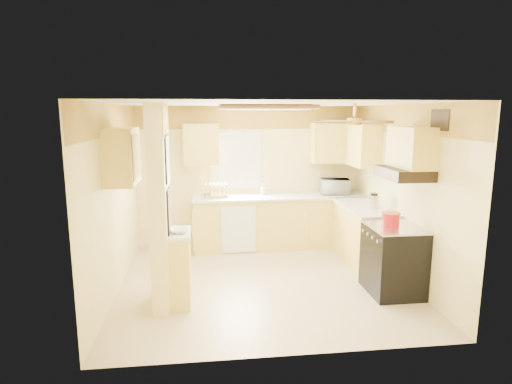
{
  "coord_description": "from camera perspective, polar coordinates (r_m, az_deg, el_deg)",
  "views": [
    {
      "loc": [
        -0.8,
        -5.72,
        2.39
      ],
      "look_at": [
        -0.06,
        0.35,
        1.25
      ],
      "focal_mm": 30.0,
      "sensor_mm": 36.0,
      "label": 1
    }
  ],
  "objects": [
    {
      "name": "wall_right",
      "position": [
        6.47,
        18.86,
        -0.15
      ],
      "size": [
        0.0,
        3.8,
        3.8
      ],
      "primitive_type": "plane",
      "rotation": [
        1.57,
        0.0,
        -1.57
      ],
      "color": "#F4E295",
      "rests_on": "floor"
    },
    {
      "name": "lower_cabinets_back",
      "position": [
        7.68,
        3.07,
        -4.07
      ],
      "size": [
        3.0,
        0.6,
        0.9
      ],
      "primitive_type": "cube",
      "color": "#F2D765",
      "rests_on": "floor"
    },
    {
      "name": "dishwasher_panel",
      "position": [
        7.3,
        -2.34,
        -5.01
      ],
      "size": [
        0.58,
        0.02,
        0.8
      ],
      "primitive_type": "cube",
      "color": "white",
      "rests_on": "lower_cabinets_back"
    },
    {
      "name": "upper_cab_right",
      "position": [
        7.47,
        13.77,
        6.13
      ],
      "size": [
        0.35,
        1.0,
        0.7
      ],
      "primitive_type": "cube",
      "color": "#F2D765",
      "rests_on": "wall_right"
    },
    {
      "name": "floor",
      "position": [
        6.25,
        0.99,
        -11.91
      ],
      "size": [
        4.0,
        4.0,
        0.0
      ],
      "primitive_type": "plane",
      "color": "#CEB68E",
      "rests_on": "ground"
    },
    {
      "name": "utensil_crock",
      "position": [
        7.64,
        0.98,
        0.13
      ],
      "size": [
        0.1,
        0.1,
        0.2
      ],
      "color": "white",
      "rests_on": "countertop_back"
    },
    {
      "name": "window",
      "position": [
        7.67,
        -2.76,
        4.28
      ],
      "size": [
        0.92,
        0.02,
        1.02
      ],
      "color": "white",
      "rests_on": "wall_back"
    },
    {
      "name": "countertop_back",
      "position": [
        7.57,
        3.12,
        -0.64
      ],
      "size": [
        3.04,
        0.64,
        0.04
      ],
      "primitive_type": "cube",
      "color": "silver",
      "rests_on": "lower_cabinets_back"
    },
    {
      "name": "microwave",
      "position": [
        7.81,
        10.49,
        0.73
      ],
      "size": [
        0.55,
        0.42,
        0.28
      ],
      "primitive_type": "imported",
      "rotation": [
        0.0,
        0.0,
        2.97
      ],
      "color": "white",
      "rests_on": "countertop_back"
    },
    {
      "name": "ceiling_fan",
      "position": [
        5.33,
        12.98,
        9.2
      ],
      "size": [
        1.15,
        1.15,
        0.26
      ],
      "color": "gold",
      "rests_on": "ceiling"
    },
    {
      "name": "stove",
      "position": [
        6.04,
        17.82,
        -8.56
      ],
      "size": [
        0.68,
        0.77,
        0.92
      ],
      "color": "black",
      "rests_on": "floor"
    },
    {
      "name": "kettle",
      "position": [
        6.75,
        15.43,
        -1.23
      ],
      "size": [
        0.16,
        0.16,
        0.24
      ],
      "color": "silver",
      "rests_on": "countertop_right"
    },
    {
      "name": "ledge_top",
      "position": [
        5.38,
        -10.21,
        -5.43
      ],
      "size": [
        0.28,
        0.58,
        0.04
      ],
      "primitive_type": "cube",
      "color": "silver",
      "rests_on": "partition_ledge"
    },
    {
      "name": "wall_left",
      "position": [
        5.95,
        -18.41,
        -1.0
      ],
      "size": [
        0.0,
        3.8,
        3.8
      ],
      "primitive_type": "plane",
      "rotation": [
        1.57,
        0.0,
        1.57
      ],
      "color": "#F4E295",
      "rests_on": "floor"
    },
    {
      "name": "dutch_oven",
      "position": [
        5.96,
        17.53,
        -3.41
      ],
      "size": [
        0.25,
        0.25,
        0.16
      ],
      "color": "red",
      "rests_on": "stove"
    },
    {
      "name": "bowl",
      "position": [
        5.32,
        -10.13,
        -5.11
      ],
      "size": [
        0.25,
        0.25,
        0.05
      ],
      "primitive_type": "imported",
      "rotation": [
        0.0,
        0.0,
        0.17
      ],
      "color": "white",
      "rests_on": "ledge_top"
    },
    {
      "name": "poster_nashville",
      "position": [
        5.32,
        -11.48,
        -2.55
      ],
      "size": [
        0.02,
        0.42,
        0.57
      ],
      "color": "black",
      "rests_on": "partition_column"
    },
    {
      "name": "ceiling",
      "position": [
        5.78,
        1.07,
        11.67
      ],
      "size": [
        4.0,
        4.0,
        0.0
      ],
      "primitive_type": "plane",
      "rotation": [
        3.14,
        0.0,
        0.0
      ],
      "color": "white",
      "rests_on": "wall_back"
    },
    {
      "name": "upper_cab_over_stove",
      "position": [
        5.81,
        20.05,
        5.61
      ],
      "size": [
        0.35,
        0.76,
        0.52
      ],
      "primitive_type": "cube",
      "color": "#F2D765",
      "rests_on": "wall_right"
    },
    {
      "name": "upper_cab_back_left",
      "position": [
        7.46,
        -7.32,
        6.34
      ],
      "size": [
        0.6,
        0.35,
        0.7
      ],
      "primitive_type": "cube",
      "color": "#F2D765",
      "rests_on": "wall_back"
    },
    {
      "name": "wall_back",
      "position": [
        7.75,
        -0.91,
        2.11
      ],
      "size": [
        4.0,
        0.0,
        4.0
      ],
      "primitive_type": "plane",
      "rotation": [
        1.57,
        0.0,
        0.0
      ],
      "color": "#F4E295",
      "rests_on": "floor"
    },
    {
      "name": "wall_front",
      "position": [
        4.06,
        4.72,
        -5.73
      ],
      "size": [
        4.0,
        0.0,
        4.0
      ],
      "primitive_type": "plane",
      "rotation": [
        -1.57,
        0.0,
        0.0
      ],
      "color": "#F4E295",
      "rests_on": "floor"
    },
    {
      "name": "vent_grate",
      "position": [
        5.56,
        23.35,
        8.81
      ],
      "size": [
        0.02,
        0.4,
        0.25
      ],
      "primitive_type": "cube",
      "color": "black",
      "rests_on": "wall_right"
    },
    {
      "name": "wallpaper_border",
      "position": [
        7.64,
        -0.91,
        9.9
      ],
      "size": [
        4.0,
        0.02,
        0.4
      ],
      "primitive_type": "cube",
      "color": "yellow",
      "rests_on": "wall_back"
    },
    {
      "name": "upper_cab_left_wall",
      "position": [
        5.59,
        -17.5,
        4.55
      ],
      "size": [
        0.35,
        0.75,
        0.7
      ],
      "primitive_type": "cube",
      "color": "#F2D765",
      "rests_on": "wall_left"
    },
    {
      "name": "dish_rack",
      "position": [
        7.47,
        -5.39,
        -0.01
      ],
      "size": [
        0.43,
        0.34,
        0.23
      ],
      "color": "tan",
      "rests_on": "countertop_back"
    },
    {
      "name": "upper_cab_back_right",
      "position": [
        7.82,
        10.65,
        6.44
      ],
      "size": [
        0.9,
        0.35,
        0.7
      ],
      "primitive_type": "cube",
      "color": "#F2D765",
      "rests_on": "wall_back"
    },
    {
      "name": "poster_menu",
      "position": [
        5.22,
        -11.74,
        4.42
      ],
      "size": [
        0.02,
        0.42,
        0.57
      ],
      "color": "black",
      "rests_on": "partition_column"
    },
    {
      "name": "countertop_right",
      "position": [
        6.95,
        14.27,
        -1.97
      ],
      "size": [
        0.64,
        1.44,
        0.04
      ],
      "primitive_type": "cube",
      "color": "silver",
      "rests_on": "lower_cabinets_right"
    },
    {
      "name": "partition_column",
      "position": [
        5.32,
        -12.7,
        -2.05
      ],
      "size": [
        0.2,
        0.7,
        2.5
      ],
      "primitive_type": "cube",
      "color": "#F4E295",
      "rests_on": "floor"
    },
    {
      "name": "partition_ledge",
      "position": [
        5.53,
        -10.05,
        -10.12
      ],
      "size": [
        0.25,
        0.55,
        0.9
      ],
      "primitive_type": "cube",
      "color": "#F2D765",
      "rests_on": "floor"
    },
    {
      "name": "ceiling_light_panel",
      "position": [
        6.28,
        1.35,
        11.17
      ],
      "size": [
        1.35,
        0.95,
        0.06
      ],
      "color": "brown",
      "rests_on": "ceiling"
    },
    {
      "name": "range_hood",
      "position": [
        5.81,
        19.09,
        2.38
      ],
      "size": [
        0.5,
        0.76,
        0.14
      ],
      "primitive_type": "cube",
      "color": "black",
      "rests_on": "upper_cab_over_stove"
    },
    {
      "name": "lower_cabinets_right",
      "position": [
        7.07,
        14.17,
        -5.69
      ],
      "size": [
        0.6,
        1.4,
        0.9
      ],
      "primitive_type": "cube",
      "color": "#F2D765",
      "rests_on": "floor"
    }
  ]
}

